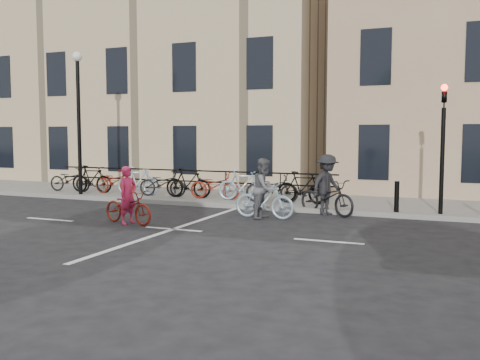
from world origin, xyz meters
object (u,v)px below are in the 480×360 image
at_px(traffic_light, 443,133).
at_px(lamp_post, 78,105).
at_px(cyclist_pink, 128,204).
at_px(cyclist_dark, 327,191).
at_px(cyclist_grey, 264,194).

relative_size(traffic_light, lamp_post, 0.74).
height_order(lamp_post, cyclist_pink, lamp_post).
bearing_deg(cyclist_dark, cyclist_grey, 160.60).
bearing_deg(cyclist_grey, lamp_post, 79.17).
bearing_deg(cyclist_grey, cyclist_dark, -44.85).
relative_size(lamp_post, cyclist_pink, 2.87).
distance_m(traffic_light, cyclist_pink, 8.96).
distance_m(traffic_light, cyclist_dark, 3.65).
bearing_deg(traffic_light, cyclist_dark, -172.11).
bearing_deg(cyclist_grey, cyclist_pink, 128.16).
relative_size(traffic_light, cyclist_dark, 1.83).
distance_m(traffic_light, cyclist_grey, 5.30).
xyz_separation_m(cyclist_pink, cyclist_dark, (4.58, 3.61, 0.17)).
bearing_deg(cyclist_pink, traffic_light, -48.91).
height_order(traffic_light, cyclist_pink, traffic_light).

